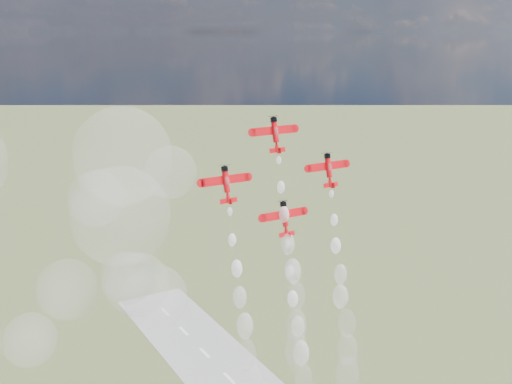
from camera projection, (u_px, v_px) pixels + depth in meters
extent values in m
cylinder|color=red|center=(275.00, 132.00, 129.01)|extent=(1.26, 2.29, 4.84)
cylinder|color=black|center=(274.00, 120.00, 128.85)|extent=(1.44, 1.61, 1.20)
cube|color=red|center=(274.00, 130.00, 129.27)|extent=(10.98, 0.60, 1.80)
cube|color=white|center=(262.00, 132.00, 127.91)|extent=(4.32, 0.14, 0.49)
cube|color=white|center=(285.00, 129.00, 130.80)|extent=(4.32, 0.14, 0.49)
cube|color=red|center=(277.00, 150.00, 129.14)|extent=(3.96, 0.33, 0.99)
cube|color=red|center=(279.00, 151.00, 128.56)|extent=(0.13, 1.76, 1.49)
ellipsoid|color=silver|center=(276.00, 132.00, 128.58)|extent=(0.99, 1.37, 2.37)
cone|color=red|center=(277.00, 147.00, 129.17)|extent=(1.26, 1.76, 2.56)
cylinder|color=red|center=(226.00, 181.00, 123.19)|extent=(1.26, 2.29, 4.84)
cylinder|color=black|center=(225.00, 169.00, 123.03)|extent=(1.44, 1.61, 1.20)
cube|color=red|center=(225.00, 180.00, 123.44)|extent=(10.98, 0.60, 1.80)
cube|color=white|center=(212.00, 182.00, 122.09)|extent=(4.32, 0.14, 0.49)
cube|color=white|center=(238.00, 178.00, 124.98)|extent=(4.32, 0.14, 0.49)
cube|color=red|center=(229.00, 201.00, 123.32)|extent=(3.96, 0.33, 0.99)
cube|color=red|center=(230.00, 202.00, 122.74)|extent=(0.13, 1.76, 1.49)
ellipsoid|color=silver|center=(227.00, 182.00, 122.76)|extent=(0.99, 1.37, 2.37)
cone|color=red|center=(228.00, 197.00, 123.35)|extent=(1.26, 1.76, 2.56)
cylinder|color=red|center=(328.00, 167.00, 135.97)|extent=(1.26, 2.29, 4.84)
cylinder|color=black|center=(327.00, 156.00, 135.81)|extent=(1.44, 1.61, 1.20)
cube|color=red|center=(328.00, 166.00, 136.22)|extent=(10.98, 0.60, 1.80)
cube|color=white|center=(317.00, 167.00, 134.87)|extent=(4.32, 0.14, 0.49)
cube|color=white|center=(338.00, 165.00, 137.76)|extent=(4.32, 0.14, 0.49)
cube|color=red|center=(331.00, 185.00, 136.10)|extent=(3.96, 0.33, 0.99)
cube|color=red|center=(333.00, 186.00, 135.52)|extent=(0.13, 1.76, 1.49)
ellipsoid|color=silver|center=(330.00, 167.00, 135.54)|extent=(0.99, 1.37, 2.37)
cone|color=red|center=(330.00, 182.00, 136.13)|extent=(1.26, 1.76, 2.56)
cylinder|color=red|center=(284.00, 216.00, 130.14)|extent=(1.26, 2.29, 4.84)
cylinder|color=black|center=(283.00, 204.00, 129.99)|extent=(1.44, 1.61, 1.20)
cube|color=red|center=(284.00, 214.00, 130.40)|extent=(10.98, 0.60, 1.80)
cube|color=white|center=(272.00, 216.00, 129.05)|extent=(4.32, 0.14, 0.49)
cube|color=white|center=(295.00, 212.00, 131.94)|extent=(4.32, 0.14, 0.49)
cube|color=red|center=(287.00, 234.00, 130.28)|extent=(3.96, 0.33, 0.99)
cube|color=red|center=(289.00, 235.00, 129.70)|extent=(0.13, 1.76, 1.49)
ellipsoid|color=silver|center=(286.00, 216.00, 129.72)|extent=(0.99, 1.37, 2.37)
cone|color=red|center=(286.00, 231.00, 130.31)|extent=(1.26, 1.76, 2.56)
sphere|color=white|center=(279.00, 160.00, 129.45)|extent=(1.07, 1.07, 1.07)
sphere|color=white|center=(281.00, 187.00, 129.90)|extent=(1.65, 1.65, 1.65)
sphere|color=white|center=(284.00, 215.00, 129.99)|extent=(2.22, 2.22, 2.22)
sphere|color=white|center=(288.00, 244.00, 130.45)|extent=(2.80, 2.80, 2.80)
sphere|color=white|center=(293.00, 271.00, 130.92)|extent=(3.37, 3.37, 3.37)
sphere|color=white|center=(296.00, 296.00, 130.92)|extent=(3.95, 3.95, 3.95)
sphere|color=white|center=(296.00, 326.00, 131.53)|extent=(4.52, 4.52, 4.52)
sphere|color=white|center=(297.00, 351.00, 132.22)|extent=(5.10, 5.10, 5.10)
sphere|color=white|center=(230.00, 212.00, 123.50)|extent=(1.07, 1.07, 1.07)
sphere|color=white|center=(232.00, 240.00, 124.03)|extent=(1.65, 1.65, 1.65)
sphere|color=white|center=(237.00, 269.00, 124.60)|extent=(2.22, 2.22, 2.22)
sphere|color=white|center=(240.00, 297.00, 124.50)|extent=(2.80, 2.80, 2.80)
sphere|color=white|center=(245.00, 326.00, 124.97)|extent=(3.37, 3.37, 3.37)
sphere|color=white|center=(247.00, 354.00, 125.21)|extent=(3.95, 3.95, 3.95)
sphere|color=white|center=(252.00, 380.00, 125.97)|extent=(4.52, 4.52, 4.52)
sphere|color=white|center=(331.00, 194.00, 136.30)|extent=(1.07, 1.07, 1.07)
sphere|color=white|center=(334.00, 220.00, 136.91)|extent=(1.65, 1.65, 1.65)
sphere|color=white|center=(336.00, 246.00, 137.16)|extent=(2.22, 2.22, 2.22)
sphere|color=white|center=(341.00, 274.00, 137.33)|extent=(2.80, 2.80, 2.80)
sphere|color=white|center=(341.00, 297.00, 137.89)|extent=(3.37, 3.37, 3.37)
sphere|color=white|center=(347.00, 323.00, 138.32)|extent=(3.95, 3.95, 3.95)
sphere|color=white|center=(348.00, 350.00, 137.83)|extent=(4.52, 4.52, 4.52)
sphere|color=white|center=(348.00, 374.00, 139.26)|extent=(5.10, 5.10, 5.10)
sphere|color=white|center=(288.00, 244.00, 130.62)|extent=(1.07, 1.07, 1.07)
sphere|color=white|center=(290.00, 272.00, 130.78)|extent=(1.65, 1.65, 1.65)
sphere|color=white|center=(293.00, 299.00, 131.36)|extent=(2.22, 2.22, 2.22)
sphere|color=white|center=(298.00, 326.00, 131.72)|extent=(2.80, 2.80, 2.80)
sphere|color=white|center=(301.00, 353.00, 131.83)|extent=(3.37, 3.37, 3.37)
sphere|color=white|center=(303.00, 378.00, 131.79)|extent=(3.95, 3.95, 3.95)
sphere|color=white|center=(128.00, 278.00, 131.77)|extent=(11.89, 11.89, 11.89)
sphere|color=white|center=(123.00, 156.00, 119.51)|extent=(19.87, 19.87, 19.87)
sphere|color=white|center=(30.00, 340.00, 121.51)|extent=(11.11, 11.11, 11.11)
sphere|color=white|center=(155.00, 296.00, 141.96)|extent=(15.34, 15.34, 15.34)
sphere|color=white|center=(137.00, 284.00, 145.75)|extent=(15.83, 15.83, 15.83)
sphere|color=white|center=(67.00, 289.00, 134.05)|extent=(13.82, 13.82, 13.82)
sphere|color=white|center=(121.00, 216.00, 119.60)|extent=(20.20, 20.20, 20.20)
sphere|color=white|center=(170.00, 172.00, 133.17)|extent=(11.97, 11.97, 11.97)
sphere|color=white|center=(97.00, 199.00, 126.37)|extent=(12.11, 12.11, 12.11)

